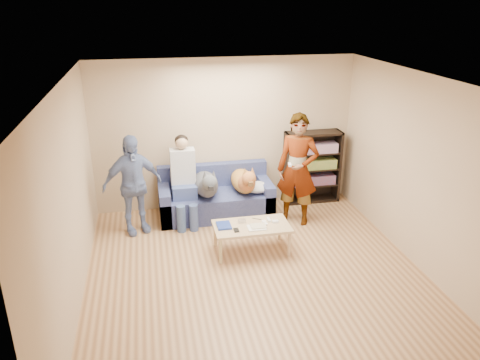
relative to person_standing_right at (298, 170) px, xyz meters
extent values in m
plane|color=#8E603C|center=(-1.01, -1.54, -0.92)|extent=(5.00, 5.00, 0.00)
plane|color=white|center=(-1.01, -1.54, 1.68)|extent=(5.00, 5.00, 0.00)
plane|color=tan|center=(-1.01, 0.96, 0.38)|extent=(4.50, 0.00, 4.50)
plane|color=tan|center=(-1.01, -4.04, 0.38)|extent=(4.50, 0.00, 4.50)
plane|color=tan|center=(-3.26, -1.54, 0.38)|extent=(0.00, 5.00, 5.00)
plane|color=tan|center=(1.24, -1.54, 0.38)|extent=(0.00, 5.00, 5.00)
ellipsoid|color=silver|center=(-0.57, 0.38, -0.41)|extent=(0.47, 0.40, 0.16)
imported|color=gray|center=(0.00, 0.00, 0.00)|extent=(0.80, 0.71, 1.83)
imported|color=#7B8EC6|center=(-2.61, 0.17, -0.12)|extent=(1.01, 0.67, 1.59)
cube|color=white|center=(-0.20, -0.20, 0.17)|extent=(0.06, 0.13, 0.03)
cube|color=navy|center=(-1.34, -0.76, -0.48)|extent=(0.20, 0.26, 0.03)
cube|color=white|center=(-0.89, -0.91, -0.49)|extent=(0.26, 0.20, 0.02)
cube|color=beige|center=(-0.86, -0.89, -0.47)|extent=(0.22, 0.17, 0.01)
cube|color=#B6B6BB|center=(-1.06, -0.69, -0.47)|extent=(0.11, 0.06, 0.05)
cube|color=white|center=(-0.66, -0.71, -0.48)|extent=(0.04, 0.13, 0.03)
cube|color=white|center=(-0.58, -0.79, -0.48)|extent=(0.09, 0.06, 0.03)
cylinder|color=white|center=(-0.74, -0.83, -0.49)|extent=(0.07, 0.07, 0.02)
cylinder|color=white|center=(-0.74, -0.75, -0.49)|extent=(0.07, 0.07, 0.02)
cylinder|color=orange|center=(-0.96, -0.97, -0.49)|extent=(0.13, 0.06, 0.01)
cylinder|color=black|center=(-0.82, -0.63, -0.49)|extent=(0.13, 0.08, 0.01)
cube|color=black|center=(-1.19, -0.93, -0.49)|extent=(0.07, 0.12, 0.02)
cube|color=#515B93|center=(-1.26, 0.51, -0.71)|extent=(1.90, 0.85, 0.42)
cube|color=#515B93|center=(-1.26, 0.84, -0.30)|extent=(1.90, 0.18, 0.40)
cube|color=#515B93|center=(-2.12, 0.51, -0.63)|extent=(0.18, 0.85, 0.58)
cube|color=#515B93|center=(-0.40, 0.51, -0.63)|extent=(0.18, 0.85, 0.58)
cube|color=#415A90|center=(-1.79, 0.43, -0.39)|extent=(0.40, 0.38, 0.22)
cylinder|color=#436994|center=(-1.89, 0.01, -0.71)|extent=(0.14, 0.14, 0.47)
cylinder|color=#445395|center=(-1.69, 0.01, -0.71)|extent=(0.14, 0.14, 0.47)
cube|color=silver|center=(-1.79, 0.53, 0.00)|extent=(0.40, 0.24, 0.58)
sphere|color=tan|center=(-1.79, 0.53, 0.40)|extent=(0.21, 0.21, 0.21)
ellipsoid|color=black|center=(-1.79, 0.56, 0.43)|extent=(0.22, 0.22, 0.19)
ellipsoid|color=#4D4F57|center=(-1.43, 0.48, -0.32)|extent=(0.40, 0.84, 0.35)
sphere|color=#45464F|center=(-1.43, 0.16, -0.24)|extent=(0.30, 0.30, 0.30)
sphere|color=#52575D|center=(-1.43, -0.02, -0.10)|extent=(0.24, 0.24, 0.24)
cube|color=black|center=(-1.43, -0.14, -0.13)|extent=(0.08, 0.12, 0.07)
cone|color=#474951|center=(-1.50, 0.01, 0.03)|extent=(0.08, 0.08, 0.12)
cone|color=#494C53|center=(-1.36, 0.01, 0.03)|extent=(0.08, 0.08, 0.12)
cylinder|color=#4E5159|center=(-1.43, 0.91, -0.36)|extent=(0.05, 0.27, 0.16)
ellipsoid|color=gold|center=(-0.79, 0.51, -0.33)|extent=(0.39, 0.81, 0.34)
sphere|color=#C97D3D|center=(-0.79, 0.21, -0.25)|extent=(0.29, 0.29, 0.29)
sphere|color=#AE6D35|center=(-0.79, 0.05, -0.11)|extent=(0.24, 0.24, 0.24)
cube|color=brown|center=(-0.79, -0.06, -0.15)|extent=(0.07, 0.11, 0.07)
cone|color=#A86A33|center=(-0.85, 0.08, 0.01)|extent=(0.07, 0.07, 0.11)
cone|color=#B06335|center=(-0.73, 0.08, 0.01)|extent=(0.07, 0.07, 0.11)
cylinder|color=#C7833C|center=(-0.79, 0.90, -0.36)|extent=(0.04, 0.26, 0.15)
cube|color=tan|center=(-0.94, -0.81, -0.52)|extent=(1.10, 0.60, 0.04)
cylinder|color=tan|center=(-1.44, -1.06, -0.73)|extent=(0.05, 0.05, 0.38)
cylinder|color=tan|center=(-0.44, -1.06, -0.73)|extent=(0.05, 0.05, 0.38)
cylinder|color=tan|center=(-1.44, -0.56, -0.73)|extent=(0.05, 0.05, 0.38)
cylinder|color=tan|center=(-0.44, -0.56, -0.73)|extent=(0.05, 0.05, 0.38)
cube|color=black|center=(0.06, 0.78, -0.27)|extent=(0.04, 0.34, 1.30)
cube|color=black|center=(1.02, 0.78, -0.27)|extent=(0.04, 0.34, 1.30)
cube|color=black|center=(0.54, 0.78, 0.36)|extent=(1.00, 0.34, 0.04)
cube|color=black|center=(0.54, 0.78, -0.90)|extent=(1.00, 0.34, 0.04)
cube|color=black|center=(0.54, 0.94, -0.27)|extent=(1.00, 0.02, 1.30)
cube|color=black|center=(0.54, 0.78, -0.60)|extent=(0.94, 0.32, 0.03)
cube|color=black|center=(0.54, 0.78, -0.30)|extent=(0.94, 0.32, 0.02)
cube|color=black|center=(0.54, 0.78, 0.00)|extent=(0.94, 0.32, 0.02)
cube|color=#B23333|center=(0.54, 0.76, -0.50)|extent=(0.84, 0.24, 0.17)
cube|color=gold|center=(0.54, 0.76, -0.20)|extent=(0.84, 0.24, 0.17)
cube|color=#994C99|center=(0.54, 0.76, 0.10)|extent=(0.84, 0.24, 0.17)
camera|label=1|loc=(-2.31, -6.72, 2.58)|focal=35.00mm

